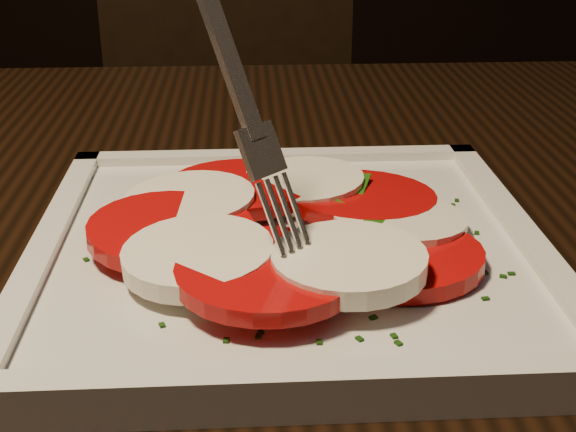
% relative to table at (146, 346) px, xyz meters
% --- Properties ---
extents(table, '(1.26, 0.90, 0.75)m').
position_rel_table_xyz_m(table, '(0.00, 0.00, 0.00)').
color(table, black).
rests_on(table, ground).
extents(chair, '(0.45, 0.45, 0.93)m').
position_rel_table_xyz_m(chair, '(0.11, 0.79, -0.12)').
color(chair, black).
rests_on(chair, ground).
extents(plate, '(0.30, 0.30, 0.01)m').
position_rel_table_xyz_m(plate, '(0.09, -0.08, 0.11)').
color(plate, silver).
rests_on(plate, table).
extents(caprese_salad, '(0.22, 0.22, 0.02)m').
position_rel_table_xyz_m(caprese_salad, '(0.09, -0.08, 0.12)').
color(caprese_salad, '#BD0408').
rests_on(caprese_salad, plate).
extents(fork, '(0.09, 0.10, 0.18)m').
position_rel_table_xyz_m(fork, '(0.05, -0.09, 0.23)').
color(fork, white).
rests_on(fork, caprese_salad).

